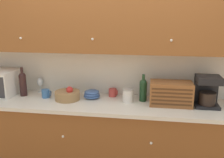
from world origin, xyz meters
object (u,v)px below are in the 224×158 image
Objects in this scene: mug_blue_second at (46,93)px; wine_bottle at (143,89)px; mug at (113,92)px; fruit_basket at (68,95)px; second_wine_bottle at (23,83)px; bowl_stack_on_counter at (92,94)px; storage_canister at (128,96)px; coffee_maker at (207,91)px; wine_glass at (40,82)px; bread_box at (171,93)px.

wine_bottle reaches higher than mug_blue_second.
mug is at bearing 162.60° from wine_bottle.
second_wine_bottle is at bearing 173.58° from fruit_basket.
bowl_stack_on_counter is (0.81, 0.04, -0.11)m from second_wine_bottle.
wine_bottle is (0.16, 0.07, 0.06)m from storage_canister.
wine_glass is at bearing 174.15° from coffee_maker.
mug_blue_second is 0.99× the size of mug.
second_wine_bottle is at bearing -129.42° from wine_glass.
fruit_basket is at bearing -28.31° from wine_glass.
second_wine_bottle is at bearing 174.40° from mug_blue_second.
fruit_basket is 1.12m from bread_box.
bowl_stack_on_counter reaches higher than mug.
wine_bottle reaches higher than wine_glass.
mug is 0.70× the size of storage_canister.
bowl_stack_on_counter is at bearing 174.32° from bread_box.
wine_bottle is 0.69× the size of bread_box.
wine_bottle reaches higher than bread_box.
fruit_basket reaches higher than storage_canister.
wine_glass is at bearing 151.69° from fruit_basket.
wine_glass is 1.56m from bread_box.
mug_blue_second is 1.76m from coffee_maker.
bowl_stack_on_counter is 0.63× the size of wine_bottle.
mug_blue_second is 0.94m from storage_canister.
storage_canister is at bearing 178.80° from bread_box.
mug_blue_second is at bearing 179.22° from storage_canister.
wine_bottle is (1.25, -0.14, 0.02)m from wine_glass.
wine_bottle is 0.30m from bread_box.
storage_canister is 0.46× the size of coffee_maker.
mug is 0.67m from bread_box.
mug_blue_second is at bearing -51.45° from wine_glass.
wine_bottle is (1.39, 0.03, -0.02)m from second_wine_bottle.
storage_canister is (0.19, -0.18, 0.03)m from mug.
bread_box is (0.45, -0.01, 0.05)m from storage_canister.
coffee_maker reaches higher than mug.
fruit_basket is 0.84m from wine_bottle.
bowl_stack_on_counter is 0.44× the size of bread_box.
wine_bottle is (0.83, 0.09, 0.08)m from fruit_basket.
mug is at bearing 7.45° from second_wine_bottle.
fruit_basket is 0.52m from mug.
second_wine_bottle reaches higher than mug_blue_second.
wine_glass is at bearing 128.55° from mug_blue_second.
wine_glass reaches higher than mug.
second_wine_bottle is 1.68m from bread_box.
bread_box is at bearing -176.93° from coffee_maker.
second_wine_bottle is 0.31m from mug_blue_second.
coffee_maker is (0.65, -0.06, 0.03)m from wine_bottle.
storage_canister is 0.45m from bread_box.
bread_box is (1.68, -0.05, -0.03)m from second_wine_bottle.
fruit_basket reaches higher than mug.
wine_bottle is at bearing 1.07° from second_wine_bottle.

